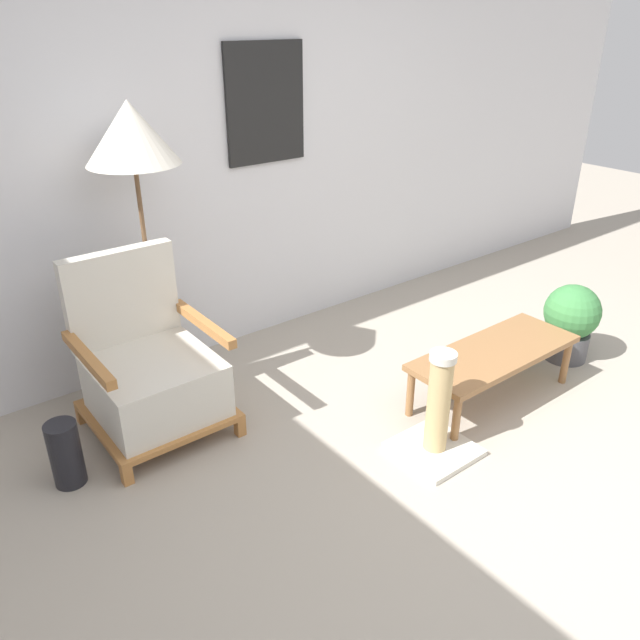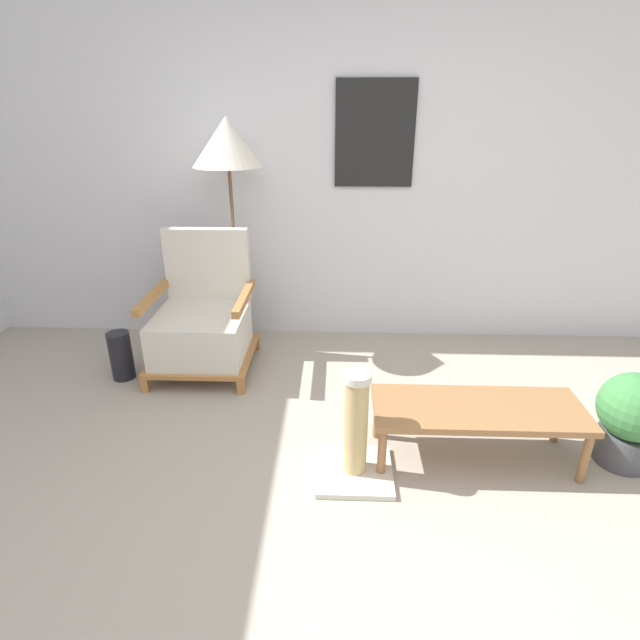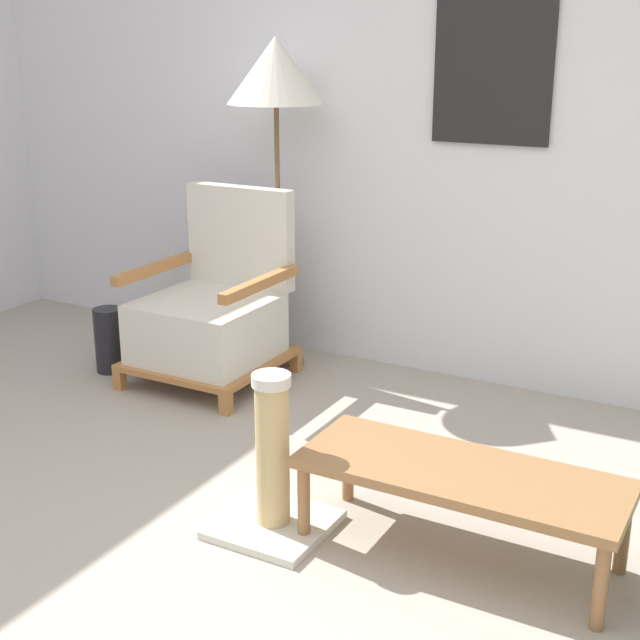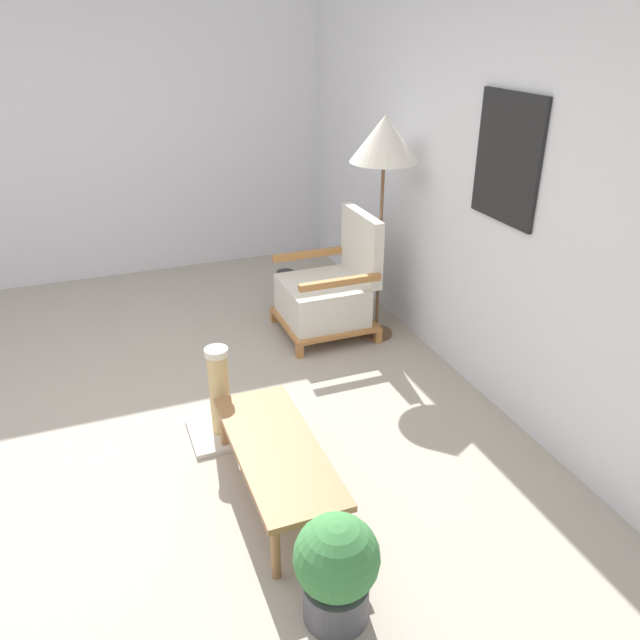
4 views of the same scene
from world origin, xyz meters
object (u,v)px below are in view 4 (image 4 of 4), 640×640
object	(u,v)px
armchair	(329,292)
scratching_post	(221,405)
coffee_table	(277,452)
vase	(286,290)
floor_lamp	(384,145)
potted_plant	(336,568)

from	to	relation	value
armchair	scratching_post	size ratio (longest dim) A/B	1.61
coffee_table	scratching_post	world-z (taller)	scratching_post
vase	scratching_post	xyz separation A→B (m)	(1.57, -0.92, 0.04)
floor_lamp	potted_plant	size ratio (longest dim) A/B	3.27
coffee_table	armchair	bearing A→B (deg)	150.32
floor_lamp	coffee_table	xyz separation A→B (m)	(1.48, -1.28, -1.19)
floor_lamp	coffee_table	world-z (taller)	floor_lamp
potted_plant	scratching_post	bearing A→B (deg)	-173.77
vase	potted_plant	distance (m)	3.09
floor_lamp	scratching_post	xyz separation A→B (m)	(0.85, -1.43, -1.27)
coffee_table	vase	xyz separation A→B (m)	(-2.20, 0.77, -0.12)
vase	floor_lamp	bearing A→B (deg)	35.12
armchair	floor_lamp	bearing A→B (deg)	59.73
armchair	scratching_post	xyz separation A→B (m)	(1.04, -1.10, -0.13)
scratching_post	coffee_table	bearing A→B (deg)	13.29
coffee_table	potted_plant	distance (m)	0.78
armchair	potted_plant	world-z (taller)	armchair
vase	scratching_post	distance (m)	1.82
floor_lamp	vase	bearing A→B (deg)	-144.88
vase	potted_plant	bearing A→B (deg)	-14.42
floor_lamp	potted_plant	xyz separation A→B (m)	(2.26, -1.28, -1.20)
coffee_table	vase	bearing A→B (deg)	160.67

